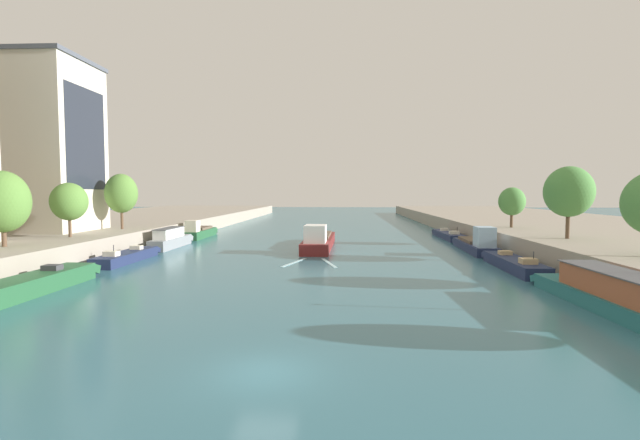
{
  "coord_description": "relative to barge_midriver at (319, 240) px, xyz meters",
  "views": [
    {
      "loc": [
        3.09,
        -17.74,
        7.24
      ],
      "look_at": [
        0.0,
        44.5,
        3.39
      ],
      "focal_mm": 25.65,
      "sensor_mm": 36.0,
      "label": 1
    }
  ],
  "objects": [
    {
      "name": "moored_boat_left_far",
      "position": [
        -19.64,
        12.75,
        -0.1
      ],
      "size": [
        2.46,
        11.82,
        2.95
      ],
      "color": "#235633",
      "rests_on": "ground"
    },
    {
      "name": "moored_boat_left_downstream",
      "position": [
        -19.34,
        -0.18,
        0.08
      ],
      "size": [
        2.15,
        11.02,
        2.61
      ],
      "color": "gray",
      "rests_on": "ground"
    },
    {
      "name": "quay_right",
      "position": [
        39.33,
        14.38,
        0.22
      ],
      "size": [
        36.0,
        170.0,
        2.47
      ],
      "primitive_type": "cube",
      "color": "gray",
      "rests_on": "ground"
    },
    {
      "name": "wake_behind_barge",
      "position": [
        -0.14,
        -12.23,
        -1.0
      ],
      "size": [
        5.6,
        5.96,
        0.03
      ],
      "color": "#A5D1DB",
      "rests_on": "ground"
    },
    {
      "name": "quay_left",
      "position": [
        -39.44,
        14.38,
        0.22
      ],
      "size": [
        36.0,
        170.0,
        2.47
      ],
      "primitive_type": "cube",
      "color": "gray",
      "rests_on": "ground"
    },
    {
      "name": "ground_plane",
      "position": [
        -0.05,
        -40.62,
        -1.01
      ],
      "size": [
        400.0,
        400.0,
        0.0
      ],
      "primitive_type": "plane",
      "color": "#336675"
    },
    {
      "name": "tree_left_far",
      "position": [
        -26.37,
        -20.28,
        5.38
      ],
      "size": [
        4.4,
        4.4,
        6.6
      ],
      "color": "brown",
      "rests_on": "quay_left"
    },
    {
      "name": "moored_boat_right_far",
      "position": [
        18.99,
        -15.22,
        -0.45
      ],
      "size": [
        2.48,
        12.38,
        2.17
      ],
      "color": "#1E284C",
      "rests_on": "ground"
    },
    {
      "name": "tree_right_distant",
      "position": [
        25.68,
        3.95,
        4.94
      ],
      "size": [
        3.47,
        3.47,
        5.38
      ],
      "color": "brown",
      "rests_on": "quay_right"
    },
    {
      "name": "moored_boat_right_gap_after",
      "position": [
        19.21,
        -2.46,
        -0.07
      ],
      "size": [
        3.15,
        13.89,
        3.3
      ],
      "color": "#1E284C",
      "rests_on": "ground"
    },
    {
      "name": "tree_right_by_lamp",
      "position": [
        25.96,
        -10.78,
        6.24
      ],
      "size": [
        4.79,
        4.79,
        7.36
      ],
      "color": "brown",
      "rests_on": "quay_right"
    },
    {
      "name": "tree_left_past_mid",
      "position": [
        -25.77,
        -11.63,
        5.19
      ],
      "size": [
        3.72,
        3.72,
        5.73
      ],
      "color": "brown",
      "rests_on": "quay_left"
    },
    {
      "name": "tree_left_end_of_row",
      "position": [
        -25.26,
        -1.24,
        6.02
      ],
      "size": [
        4.02,
        4.02,
        7.07
      ],
      "color": "brown",
      "rests_on": "quay_left"
    },
    {
      "name": "moored_boat_left_near",
      "position": [
        -19.03,
        -27.75,
        -0.33
      ],
      "size": [
        2.72,
        14.35,
        2.41
      ],
      "color": "#235633",
      "rests_on": "ground"
    },
    {
      "name": "barge_midriver",
      "position": [
        0.0,
        0.0,
        0.0
      ],
      "size": [
        3.79,
        18.21,
        3.36
      ],
      "color": "maroon",
      "rests_on": "ground"
    },
    {
      "name": "moored_boat_right_lone",
      "position": [
        19.43,
        -29.95,
        0.03
      ],
      "size": [
        3.34,
        15.13,
        2.51
      ],
      "color": "#23666B",
      "rests_on": "ground"
    },
    {
      "name": "building_left_tall",
      "position": [
        -35.6,
        -4.03,
        11.89
      ],
      "size": [
        15.52,
        10.82,
        20.84
      ],
      "color": "beige",
      "rests_on": "quay_left"
    },
    {
      "name": "moored_boat_right_near",
      "position": [
        19.56,
        13.67,
        -0.5
      ],
      "size": [
        2.6,
        13.33,
        2.08
      ],
      "color": "#1E284C",
      "rests_on": "ground"
    },
    {
      "name": "moored_boat_left_end",
      "position": [
        -19.37,
        -12.19,
        -0.48
      ],
      "size": [
        2.46,
        11.45,
        2.11
      ],
      "color": "#1E284C",
      "rests_on": "ground"
    }
  ]
}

